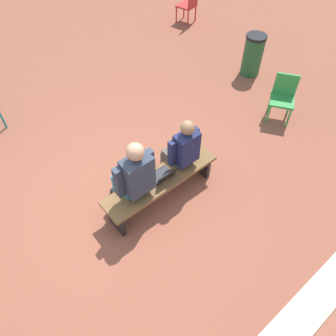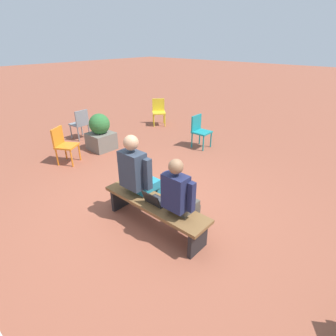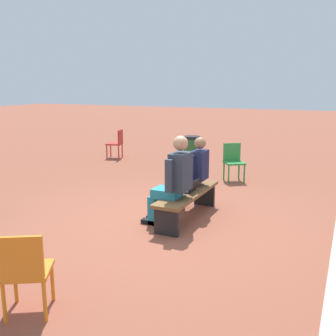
# 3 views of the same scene
# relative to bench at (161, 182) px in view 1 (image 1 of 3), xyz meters

# --- Properties ---
(ground_plane) EXTENTS (60.00, 60.00, 0.00)m
(ground_plane) POSITION_rel_bench_xyz_m (0.36, -0.27, -0.35)
(ground_plane) COLOR brown
(concrete_strip) EXTENTS (5.60, 0.40, 0.01)m
(concrete_strip) POSITION_rel_bench_xyz_m (-0.00, 2.40, -0.35)
(concrete_strip) COLOR #B7B2A8
(concrete_strip) RESTS_ON ground
(bench) EXTENTS (1.80, 0.44, 0.45)m
(bench) POSITION_rel_bench_xyz_m (0.00, 0.00, 0.00)
(bench) COLOR brown
(bench) RESTS_ON ground
(person_student) EXTENTS (0.51, 0.64, 1.28)m
(person_student) POSITION_rel_bench_xyz_m (-0.43, -0.06, 0.34)
(person_student) COLOR #4C473D
(person_student) RESTS_ON ground
(person_adult) EXTENTS (0.58, 0.73, 1.41)m
(person_adult) POSITION_rel_bench_xyz_m (0.40, -0.07, 0.39)
(person_adult) COLOR teal
(person_adult) RESTS_ON ground
(laptop) EXTENTS (0.32, 0.29, 0.21)m
(laptop) POSITION_rel_bench_xyz_m (-0.03, 0.01, 0.15)
(laptop) COLOR black
(laptop) RESTS_ON bench
(plastic_chair_near_bench_right) EXTENTS (0.58, 0.58, 0.84)m
(plastic_chair_near_bench_right) POSITION_rel_bench_xyz_m (-2.86, -0.06, 0.13)
(plastic_chair_near_bench_right) COLOR #2D893D
(plastic_chair_near_bench_right) RESTS_ON ground
(plastic_chair_foreground) EXTENTS (0.52, 0.52, 0.84)m
(plastic_chair_foreground) POSITION_rel_bench_xyz_m (-4.12, -3.95, 0.13)
(plastic_chair_foreground) COLOR red
(plastic_chair_foreground) RESTS_ON ground
(litter_bin) EXTENTS (0.42, 0.42, 0.86)m
(litter_bin) POSITION_rel_bench_xyz_m (-3.55, -1.35, 0.08)
(litter_bin) COLOR #23562D
(litter_bin) RESTS_ON ground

